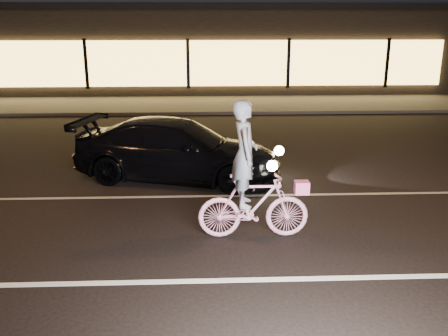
{
  "coord_description": "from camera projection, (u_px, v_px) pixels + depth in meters",
  "views": [
    {
      "loc": [
        0.65,
        -7.81,
        3.59
      ],
      "look_at": [
        1.01,
        0.6,
        1.04
      ],
      "focal_mm": 40.0,
      "sensor_mm": 36.0,
      "label": 1
    }
  ],
  "objects": [
    {
      "name": "cyclist",
      "position": [
        251.0,
        191.0,
        8.27
      ],
      "size": [
        1.87,
        0.64,
        2.35
      ],
      "rotation": [
        0.0,
        0.0,
        1.57
      ],
      "color": "#F54891",
      "rests_on": "ground"
    },
    {
      "name": "storefront",
      "position": [
        190.0,
        46.0,
        25.99
      ],
      "size": [
        25.4,
        8.42,
        4.2
      ],
      "color": "black",
      "rests_on": "ground"
    },
    {
      "name": "lane_stripe_far",
      "position": [
        173.0,
        197.0,
        10.4
      ],
      "size": [
        60.0,
        0.1,
        0.01
      ],
      "primitive_type": "cube",
      "color": "gray",
      "rests_on": "ground"
    },
    {
      "name": "ground",
      "position": [
        167.0,
        237.0,
        8.48
      ],
      "size": [
        90.0,
        90.0,
        0.0
      ],
      "primitive_type": "plane",
      "color": "black",
      "rests_on": "ground"
    },
    {
      "name": "sidewalk",
      "position": [
        188.0,
        105.0,
        20.9
      ],
      "size": [
        30.0,
        4.0,
        0.12
      ],
      "primitive_type": "cube",
      "color": "#383533",
      "rests_on": "ground"
    },
    {
      "name": "lane_stripe_near",
      "position": [
        159.0,
        282.0,
        7.05
      ],
      "size": [
        60.0,
        0.12,
        0.01
      ],
      "primitive_type": "cube",
      "color": "silver",
      "rests_on": "ground"
    },
    {
      "name": "sedan",
      "position": [
        178.0,
        150.0,
        11.39
      ],
      "size": [
        5.05,
        3.07,
        1.37
      ],
      "rotation": [
        0.0,
        0.0,
        1.31
      ],
      "color": "black",
      "rests_on": "ground"
    }
  ]
}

